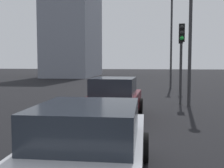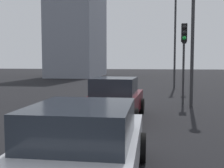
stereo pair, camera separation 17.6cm
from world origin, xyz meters
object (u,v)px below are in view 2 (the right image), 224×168
(car_maroon_lead, at_px, (115,99))
(street_lamp_far, at_px, (193,20))
(street_lamp_kerbside, at_px, (175,28))
(traffic_light_near_left, at_px, (184,48))
(traffic_light_near_right, at_px, (184,47))
(car_silver_second, at_px, (84,147))

(car_maroon_lead, relative_size, street_lamp_far, 0.59)
(street_lamp_kerbside, xyz_separation_m, street_lamp_far, (-9.56, -0.21, -0.74))
(car_maroon_lead, xyz_separation_m, street_lamp_kerbside, (13.00, -3.00, 4.14))
(car_maroon_lead, xyz_separation_m, street_lamp_far, (3.45, -3.21, 3.39))
(traffic_light_near_left, bearing_deg, street_lamp_far, -2.63)
(car_maroon_lead, bearing_deg, traffic_light_near_right, -33.46)
(car_silver_second, relative_size, street_lamp_far, 0.63)
(street_lamp_far, bearing_deg, street_lamp_kerbside, 1.23)
(traffic_light_near_left, relative_size, traffic_light_near_right, 1.07)
(car_silver_second, height_order, traffic_light_near_right, traffic_light_near_right)
(traffic_light_near_right, bearing_deg, street_lamp_far, 31.15)
(car_maroon_lead, distance_m, traffic_light_near_right, 5.40)
(car_silver_second, xyz_separation_m, street_lamp_kerbside, (18.92, -2.69, 4.17))
(car_maroon_lead, xyz_separation_m, car_silver_second, (-5.92, -0.32, -0.04))
(car_silver_second, bearing_deg, traffic_light_near_left, -12.09)
(car_silver_second, xyz_separation_m, street_lamp_far, (9.36, -2.89, 3.43))
(traffic_light_near_right, bearing_deg, traffic_light_near_left, 175.67)
(traffic_light_near_right, height_order, street_lamp_far, street_lamp_far)
(traffic_light_near_left, xyz_separation_m, traffic_light_near_right, (-5.96, 0.58, -0.20))
(car_maroon_lead, bearing_deg, traffic_light_near_left, -16.99)
(traffic_light_near_left, relative_size, street_lamp_kerbside, 0.51)
(car_maroon_lead, xyz_separation_m, traffic_light_near_left, (9.98, -3.45, 2.36))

